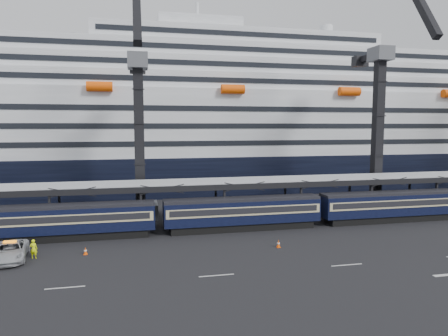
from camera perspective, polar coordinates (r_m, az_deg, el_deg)
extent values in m
plane|color=black|center=(42.94, 16.84, -11.17)|extent=(260.00, 260.00, 0.00)
cube|color=beige|center=(34.60, -21.77, -15.59)|extent=(3.00, 0.15, 0.02)
cube|color=beige|center=(34.68, -1.08, -15.09)|extent=(3.00, 0.15, 0.02)
cube|color=beige|center=(38.68, 17.12, -13.09)|extent=(3.00, 0.15, 0.02)
cube|color=beige|center=(39.53, 29.21, -13.19)|extent=(2.50, 0.40, 0.02)
cube|color=black|center=(47.94, -21.40, -8.96)|extent=(17.48, 2.40, 0.90)
cube|color=black|center=(47.52, -21.49, -6.86)|extent=(19.00, 2.80, 2.70)
cube|color=#C7BB8D|center=(47.46, -21.50, -6.51)|extent=(18.62, 2.92, 1.05)
cube|color=black|center=(47.45, -21.50, -6.45)|extent=(17.86, 2.98, 0.70)
cube|color=black|center=(47.22, -21.56, -5.08)|extent=(19.00, 2.50, 0.35)
cube|color=black|center=(48.86, 2.68, -8.26)|extent=(17.48, 2.40, 0.90)
cube|color=black|center=(48.45, 2.69, -6.20)|extent=(19.00, 2.80, 2.70)
cube|color=#C7BB8D|center=(48.39, 2.70, -5.85)|extent=(18.62, 2.92, 1.05)
cube|color=black|center=(48.38, 2.70, -5.79)|extent=(17.86, 2.98, 0.70)
cube|color=black|center=(48.16, 2.70, -4.45)|extent=(19.00, 2.50, 0.35)
cube|color=black|center=(57.25, 22.55, -6.60)|extent=(17.48, 2.40, 0.90)
cube|color=black|center=(56.89, 22.63, -4.82)|extent=(19.00, 2.80, 2.70)
cube|color=#C7BB8D|center=(56.84, 22.64, -4.53)|extent=(18.62, 2.92, 1.05)
cube|color=black|center=(56.83, 22.64, -4.48)|extent=(17.86, 2.98, 0.70)
cube|color=black|center=(56.64, 22.69, -3.33)|extent=(19.00, 2.50, 0.35)
cube|color=#A0A3A9|center=(54.17, 9.82, -1.60)|extent=(130.00, 6.00, 0.25)
cube|color=black|center=(51.47, 11.07, -2.36)|extent=(130.00, 0.25, 0.70)
cube|color=black|center=(56.98, 8.68, -1.51)|extent=(130.00, 0.25, 0.70)
cube|color=black|center=(48.94, -23.61, -6.04)|extent=(0.25, 0.25, 5.40)
cube|color=black|center=(54.34, -22.45, -4.83)|extent=(0.25, 0.25, 5.40)
cube|color=black|center=(47.96, -11.75, -5.90)|extent=(0.25, 0.25, 5.40)
cube|color=black|center=(53.45, -11.81, -4.67)|extent=(0.25, 0.25, 5.40)
cube|color=black|center=(49.04, 0.07, -5.50)|extent=(0.25, 0.25, 5.40)
cube|color=black|center=(54.42, -1.19, -4.35)|extent=(0.25, 0.25, 5.40)
cube|color=black|center=(52.05, 10.93, -4.94)|extent=(0.25, 0.25, 5.40)
cube|color=black|center=(57.15, 8.72, -3.92)|extent=(0.25, 0.25, 5.40)
cube|color=black|center=(56.69, 20.29, -4.31)|extent=(0.25, 0.25, 5.40)
cube|color=black|center=(61.41, 17.48, -3.44)|extent=(0.25, 0.25, 5.40)
cube|color=black|center=(62.60, 28.05, -3.70)|extent=(0.25, 0.25, 5.40)
cube|color=black|center=(66.90, 24.95, -2.96)|extent=(0.25, 0.25, 5.40)
cube|color=black|center=(84.69, 1.66, -0.07)|extent=(200.00, 28.00, 7.00)
cube|color=silver|center=(84.21, 1.68, 6.37)|extent=(190.00, 26.88, 12.00)
cube|color=silver|center=(84.59, 1.70, 11.45)|extent=(160.00, 24.64, 3.00)
cube|color=black|center=(72.71, 4.10, 12.33)|extent=(153.60, 0.12, 0.90)
cube|color=silver|center=(84.93, 1.70, 13.47)|extent=(124.00, 21.84, 3.00)
cube|color=black|center=(74.43, 3.80, 14.51)|extent=(119.04, 0.12, 0.90)
cube|color=silver|center=(85.37, 1.71, 15.46)|extent=(90.00, 19.04, 3.00)
cube|color=black|center=(76.25, 3.52, 16.60)|extent=(86.40, 0.12, 0.90)
cube|color=silver|center=(85.91, 1.72, 17.44)|extent=(56.00, 16.24, 3.00)
cube|color=black|center=(78.17, 3.24, 18.58)|extent=(53.76, 0.12, 0.90)
cube|color=silver|center=(84.92, -3.84, 19.29)|extent=(16.00, 12.00, 2.50)
cylinder|color=silver|center=(93.28, 14.38, 18.23)|extent=(2.80, 2.80, 3.00)
cylinder|color=#FE5208|center=(68.24, -17.36, 11.05)|extent=(4.00, 1.60, 1.60)
cylinder|color=#FE5208|center=(69.91, 1.27, 11.20)|extent=(4.00, 1.60, 1.60)
cylinder|color=#FE5208|center=(78.01, 17.46, 10.39)|extent=(4.00, 1.60, 1.60)
cube|color=#4D5055|center=(55.94, -11.79, -5.97)|extent=(4.50, 4.50, 2.00)
cube|color=black|center=(54.77, -12.02, 4.32)|extent=(1.30, 1.30, 18.00)
cube|color=#4D5055|center=(55.40, -12.25, 14.72)|extent=(2.60, 3.20, 2.00)
cube|color=black|center=(57.89, -12.25, 14.33)|extent=(0.90, 5.04, 0.90)
cube|color=black|center=(60.36, -12.25, 13.80)|extent=(2.20, 1.60, 1.60)
cube|color=#4D5055|center=(65.29, 20.74, -4.51)|extent=(4.50, 4.50, 2.00)
cube|color=black|center=(64.27, 21.11, 5.18)|extent=(1.30, 1.30, 20.00)
cube|color=#4D5055|center=(65.11, 21.48, 14.90)|extent=(2.60, 3.20, 2.00)
cube|color=black|center=(67.44, 20.13, 14.62)|extent=(0.90, 5.60, 0.90)
cube|color=black|center=(69.78, 18.85, 14.20)|extent=(2.20, 1.60, 1.60)
imported|color=#A3A5AA|center=(43.04, -28.21, -10.43)|extent=(3.63, 6.37, 1.67)
imported|color=#E8FF0D|center=(42.49, -25.55, -10.39)|extent=(0.73, 0.53, 1.85)
cube|color=#FE5208|center=(42.11, -19.17, -11.56)|extent=(0.38, 0.38, 0.04)
cone|color=#FE5208|center=(42.00, -19.19, -11.07)|extent=(0.32, 0.32, 0.71)
cylinder|color=white|center=(42.00, -19.19, -11.07)|extent=(0.27, 0.27, 0.12)
cube|color=#FE5208|center=(42.43, 7.78, -11.14)|extent=(0.40, 0.40, 0.04)
cone|color=#FE5208|center=(42.31, 7.79, -10.62)|extent=(0.34, 0.34, 0.77)
cylinder|color=white|center=(42.31, 7.79, -10.62)|extent=(0.29, 0.29, 0.13)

